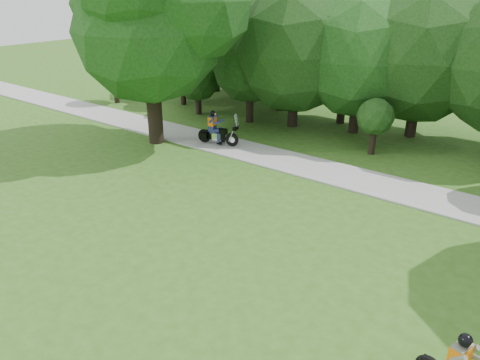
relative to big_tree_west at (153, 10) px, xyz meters
The scene contains 5 objects.
ground 13.82m from the big_tree_west, 33.03° to the right, with size 100.00×100.00×0.00m, color #335618.
walkway 12.05m from the big_tree_west, ahead, with size 60.00×2.20×0.06m, color gray.
tree_line 11.90m from the big_tree_west, 40.29° to the left, with size 39.51×12.32×7.49m.
big_tree_west is the anchor object (origin of this frame).
touring_motorcycle 5.79m from the big_tree_west, 21.69° to the left, with size 2.01×0.94×1.55m.
Camera 1 is at (5.17, -7.55, 6.94)m, focal length 35.00 mm.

